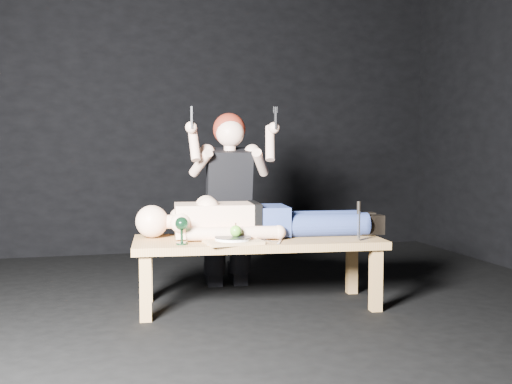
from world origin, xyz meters
TOP-DOWN VIEW (x-y plane):
  - ground at (0.00, 0.00)m, footprint 5.00×5.00m
  - back_wall at (0.00, 2.50)m, footprint 5.00×0.00m
  - table at (0.07, 0.24)m, footprint 1.65×0.74m
  - lying_man at (0.13, 0.35)m, footprint 1.70×0.65m
  - kneeling_woman at (-0.01, 0.85)m, footprint 0.77×0.84m
  - serving_tray at (-0.14, 0.07)m, footprint 0.36×0.28m
  - plate at (-0.14, 0.07)m, footprint 0.25×0.25m
  - apple at (-0.12, 0.09)m, footprint 0.07×0.07m
  - goblet at (-0.45, 0.11)m, footprint 0.09×0.09m
  - fork_flat at (-0.27, 0.11)m, footprint 0.07×0.17m
  - knife_flat at (0.16, 0.04)m, footprint 0.08×0.16m
  - spoon_flat at (0.09, 0.11)m, footprint 0.12×0.14m
  - carving_knife at (0.66, -0.02)m, footprint 0.04×0.04m

SIDE VIEW (x-z plane):
  - ground at x=0.00m, z-range 0.00..0.00m
  - table at x=0.07m, z-range 0.00..0.45m
  - fork_flat at x=-0.27m, z-range 0.45..0.46m
  - knife_flat at x=0.16m, z-range 0.45..0.46m
  - spoon_flat at x=0.09m, z-range 0.45..0.46m
  - serving_tray at x=-0.14m, z-range 0.45..0.47m
  - plate at x=-0.14m, z-range 0.47..0.49m
  - apple at x=-0.12m, z-range 0.49..0.56m
  - goblet at x=-0.45m, z-range 0.45..0.62m
  - carving_knife at x=0.66m, z-range 0.45..0.70m
  - lying_man at x=0.13m, z-range 0.45..0.72m
  - kneeling_woman at x=-0.01m, z-range 0.00..1.33m
  - back_wall at x=0.00m, z-range -1.00..4.00m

